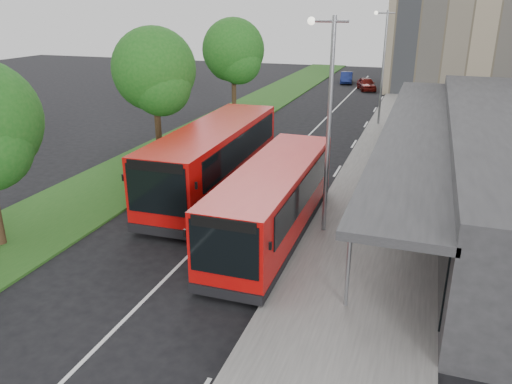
# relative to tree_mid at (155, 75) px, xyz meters

# --- Properties ---
(ground) EXTENTS (120.00, 120.00, 0.00)m
(ground) POSITION_rel_tree_mid_xyz_m (7.01, -9.05, -4.82)
(ground) COLOR black
(ground) RESTS_ON ground
(pavement) EXTENTS (5.00, 80.00, 0.15)m
(pavement) POSITION_rel_tree_mid_xyz_m (13.01, 10.95, -4.74)
(pavement) COLOR slate
(pavement) RESTS_ON ground
(grass_verge) EXTENTS (5.00, 80.00, 0.10)m
(grass_verge) POSITION_rel_tree_mid_xyz_m (0.01, 10.95, -4.77)
(grass_verge) COLOR #1F4F19
(grass_verge) RESTS_ON ground
(lane_centre_line) EXTENTS (0.12, 70.00, 0.01)m
(lane_centre_line) POSITION_rel_tree_mid_xyz_m (7.01, 5.95, -4.81)
(lane_centre_line) COLOR silver
(lane_centre_line) RESTS_ON ground
(kerb_dashes) EXTENTS (0.12, 56.00, 0.01)m
(kerb_dashes) POSITION_rel_tree_mid_xyz_m (10.31, 9.95, -4.81)
(kerb_dashes) COLOR silver
(kerb_dashes) RESTS_ON ground
(station_building) EXTENTS (7.70, 26.00, 4.00)m
(station_building) POSITION_rel_tree_mid_xyz_m (17.87, -1.05, -2.78)
(station_building) COLOR #29292B
(station_building) RESTS_ON ground
(tree_mid) EXTENTS (4.65, 4.65, 7.47)m
(tree_mid) POSITION_rel_tree_mid_xyz_m (0.00, 0.00, 0.00)
(tree_mid) COLOR black
(tree_mid) RESTS_ON ground
(tree_far) EXTENTS (4.76, 4.76, 7.66)m
(tree_far) POSITION_rel_tree_mid_xyz_m (-0.00, 12.00, 0.12)
(tree_far) COLOR black
(tree_far) RESTS_ON ground
(lamp_post_near) EXTENTS (1.44, 0.28, 8.00)m
(lamp_post_near) POSITION_rel_tree_mid_xyz_m (11.13, -7.05, -0.10)
(lamp_post_near) COLOR gray
(lamp_post_near) RESTS_ON pavement
(lamp_post_far) EXTENTS (1.44, 0.28, 8.00)m
(lamp_post_far) POSITION_rel_tree_mid_xyz_m (11.13, 12.95, -0.10)
(lamp_post_far) COLOR gray
(lamp_post_far) RESTS_ON pavement
(bus_main) EXTENTS (2.75, 10.13, 2.86)m
(bus_main) POSITION_rel_tree_mid_xyz_m (9.42, -8.00, -3.35)
(bus_main) COLOR #B30C09
(bus_main) RESTS_ON ground
(bus_second) EXTENTS (3.21, 11.44, 3.22)m
(bus_second) POSITION_rel_tree_mid_xyz_m (5.33, -4.20, -3.17)
(bus_second) COLOR #B30C09
(bus_second) RESTS_ON ground
(litter_bin) EXTENTS (0.47, 0.47, 0.79)m
(litter_bin) POSITION_rel_tree_mid_xyz_m (12.44, 1.35, -4.27)
(litter_bin) COLOR #3C2518
(litter_bin) RESTS_ON pavement
(bollard) EXTENTS (0.23, 0.23, 1.11)m
(bollard) POSITION_rel_tree_mid_xyz_m (12.56, 8.81, -4.11)
(bollard) COLOR yellow
(bollard) RESTS_ON pavement
(car_near) EXTENTS (2.71, 4.15, 1.31)m
(car_near) POSITION_rel_tree_mid_xyz_m (8.22, 29.36, -4.16)
(car_near) COLOR #570F0C
(car_near) RESTS_ON ground
(car_far) EXTENTS (1.81, 3.94, 1.25)m
(car_far) POSITION_rel_tree_mid_xyz_m (5.39, 33.80, -4.19)
(car_far) COLOR navy
(car_far) RESTS_ON ground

